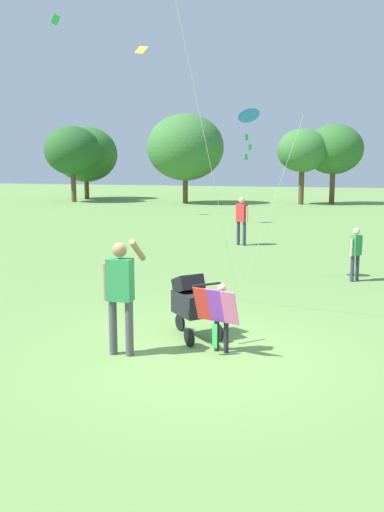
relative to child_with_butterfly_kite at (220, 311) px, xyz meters
name	(u,v)px	position (x,y,z in m)	size (l,w,h in m)	color
ground_plane	(196,354)	(-0.31, -0.18, -0.63)	(120.00, 120.00, 0.00)	#668E47
treeline_distant	(300,150)	(-2.41, 30.71, 3.06)	(42.69, 7.64, 6.18)	brown
child_with_butterfly_kite	(220,311)	(0.00, 0.00, 0.00)	(0.71, 0.44, 1.04)	#232328
person_adult_flyer	(120,288)	(-1.35, -0.52, 0.37)	(0.54, 0.51, 1.74)	#4C4C51
stroller	(191,300)	(-0.63, 0.59, -0.03)	(0.99, 0.96, 1.03)	black
kite_orange_delta	(249,118)	(-0.66, 5.06, 3.16)	(1.71, 1.60, 4.03)	blue
distant_kites_cluster	(264,5)	(-3.29, 21.01, 9.88)	(19.43, 14.28, 8.62)	yellow
person_red_shirt	(242,217)	(-2.05, 10.83, 0.34)	(0.49, 0.35, 1.65)	#33384C
person_sitting_far	(356,250)	(1.80, 5.87, 0.12)	(0.29, 0.35, 1.28)	#33384C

